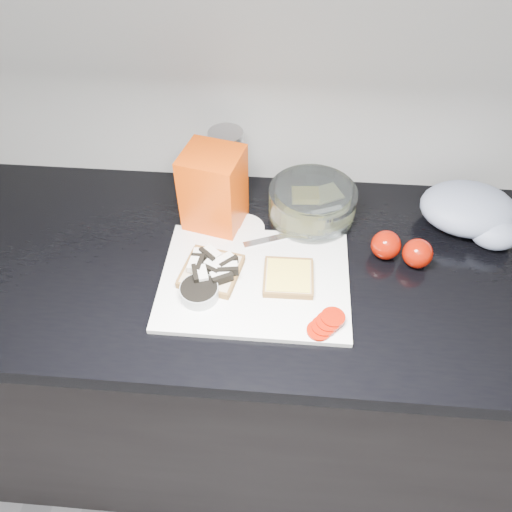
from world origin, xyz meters
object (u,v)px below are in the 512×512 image
(cutting_board, at_px, (255,280))
(steel_canister, at_px, (227,167))
(glass_bowl, at_px, (312,205))
(bread_bag, at_px, (214,191))

(cutting_board, distance_m, steel_canister, 0.30)
(cutting_board, height_order, glass_bowl, glass_bowl)
(glass_bowl, xyz_separation_m, bread_bag, (-0.23, -0.03, 0.06))
(cutting_board, bearing_deg, steel_canister, 108.17)
(glass_bowl, height_order, bread_bag, bread_bag)
(cutting_board, distance_m, glass_bowl, 0.25)
(glass_bowl, distance_m, bread_bag, 0.24)
(bread_bag, distance_m, steel_canister, 0.09)
(steel_canister, bearing_deg, glass_bowl, -15.23)
(glass_bowl, distance_m, steel_canister, 0.22)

